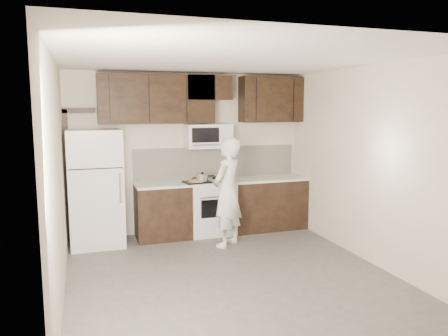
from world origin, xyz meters
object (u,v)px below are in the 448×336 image
stove (211,207)px  person (227,192)px  refrigerator (96,188)px  microwave (208,136)px

stove → person: (0.06, -0.71, 0.38)m
stove → person: bearing=-85.6°
refrigerator → person: size_ratio=1.07×
microwave → person: microwave is taller
person → stove: bearing=-128.3°
person → microwave: bearing=-128.9°
refrigerator → person: bearing=-19.3°
microwave → refrigerator: bearing=-174.9°
refrigerator → person: refrigerator is taller
stove → microwave: 1.20m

